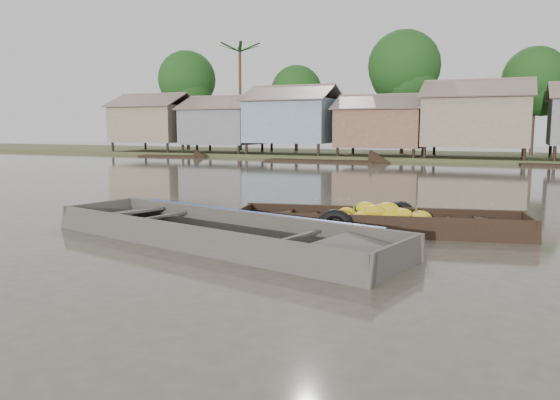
% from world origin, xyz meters
% --- Properties ---
extents(ground, '(120.00, 120.00, 0.00)m').
position_xyz_m(ground, '(0.00, 0.00, 0.00)').
color(ground, '#484237').
rests_on(ground, ground).
extents(riverbank, '(120.00, 12.47, 10.22)m').
position_xyz_m(riverbank, '(3.03, 31.86, 3.07)').
color(riverbank, '#384723').
rests_on(riverbank, ground).
extents(banana_boat, '(6.53, 2.72, 0.87)m').
position_xyz_m(banana_boat, '(2.03, 2.81, 0.20)').
color(banana_boat, black).
rests_on(banana_boat, ground).
extents(viewer_boat, '(8.20, 3.95, 0.64)m').
position_xyz_m(viewer_boat, '(-0.59, 0.43, 0.07)').
color(viewer_boat, '#413B37').
rests_on(viewer_boat, ground).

